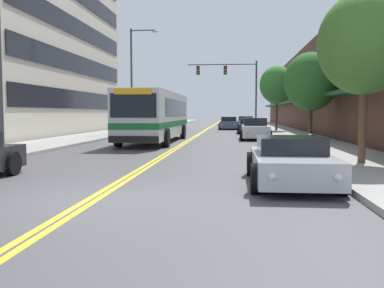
# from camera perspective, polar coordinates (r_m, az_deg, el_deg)

# --- Properties ---
(ground_plane) EXTENTS (240.00, 240.00, 0.00)m
(ground_plane) POSITION_cam_1_polar(r_m,az_deg,el_deg) (45.76, 1.97, 1.95)
(ground_plane) COLOR #4C4C4F
(sidewalk_left) EXTENTS (3.72, 106.00, 0.15)m
(sidewalk_left) POSITION_cam_1_polar(r_m,az_deg,el_deg) (46.81, -7.06, 2.06)
(sidewalk_left) COLOR #9E9B96
(sidewalk_left) RESTS_ON ground_plane
(sidewalk_right) EXTENTS (3.72, 106.00, 0.15)m
(sidewalk_right) POSITION_cam_1_polar(r_m,az_deg,el_deg) (45.88, 11.19, 1.97)
(sidewalk_right) COLOR #9E9B96
(sidewalk_right) RESTS_ON ground_plane
(centre_line) EXTENTS (0.34, 106.00, 0.01)m
(centre_line) POSITION_cam_1_polar(r_m,az_deg,el_deg) (45.76, 1.97, 1.96)
(centre_line) COLOR yellow
(centre_line) RESTS_ON ground_plane
(storefront_row_right) EXTENTS (9.10, 68.00, 8.03)m
(storefront_row_right) POSITION_cam_1_polar(r_m,az_deg,el_deg) (46.87, 18.73, 6.69)
(storefront_row_right) COLOR brown
(storefront_row_right) RESTS_ON ground_plane
(city_bus) EXTENTS (2.85, 11.97, 2.99)m
(city_bus) POSITION_cam_1_polar(r_m,az_deg,el_deg) (26.53, -4.78, 3.96)
(city_bus) COLOR silver
(city_bus) RESTS_ON ground_plane
(car_dark_grey_parked_left_mid) EXTENTS (2.01, 4.77, 1.35)m
(car_dark_grey_parked_left_mid) POSITION_cam_1_polar(r_m,az_deg,el_deg) (39.15, -5.02, 2.49)
(car_dark_grey_parked_left_mid) COLOR #38383D
(car_dark_grey_parked_left_mid) RESTS_ON ground_plane
(car_silver_parked_right_foreground) EXTENTS (2.10, 4.49, 1.20)m
(car_silver_parked_right_foreground) POSITION_cam_1_polar(r_m,az_deg,el_deg) (11.09, 13.00, -2.30)
(car_silver_parked_right_foreground) COLOR #B7B7BC
(car_silver_parked_right_foreground) RESTS_ON ground_plane
(car_white_parked_right_mid) EXTENTS (2.00, 4.39, 1.45)m
(car_white_parked_right_mid) POSITION_cam_1_polar(r_m,az_deg,el_deg) (29.05, 8.39, 1.93)
(car_white_parked_right_mid) COLOR white
(car_white_parked_right_mid) RESTS_ON ground_plane
(car_navy_parked_right_far) EXTENTS (2.15, 4.27, 1.30)m
(car_navy_parked_right_far) POSITION_cam_1_polar(r_m,az_deg,el_deg) (37.78, 7.67, 2.35)
(car_navy_parked_right_far) COLOR #19234C
(car_navy_parked_right_far) RESTS_ON ground_plane
(car_champagne_parked_right_end) EXTENTS (2.15, 4.22, 1.37)m
(car_champagne_parked_right_end) POSITION_cam_1_polar(r_m,az_deg,el_deg) (50.60, 7.17, 2.87)
(car_champagne_parked_right_end) COLOR beige
(car_champagne_parked_right_end) RESTS_ON ground_plane
(car_slate_blue_moving_lead) EXTENTS (2.14, 4.93, 1.35)m
(car_slate_blue_moving_lead) POSITION_cam_1_polar(r_m,az_deg,el_deg) (46.53, 4.93, 2.75)
(car_slate_blue_moving_lead) COLOR #475675
(car_slate_blue_moving_lead) RESTS_ON ground_plane
(traffic_signal_mast) EXTENTS (7.31, 0.38, 7.22)m
(traffic_signal_mast) POSITION_cam_1_polar(r_m,az_deg,el_deg) (45.74, 5.53, 8.42)
(traffic_signal_mast) COLOR #47474C
(traffic_signal_mast) RESTS_ON ground_plane
(street_lamp_left_near) EXTENTS (2.73, 0.28, 9.47)m
(street_lamp_left_near) POSITION_cam_1_polar(r_m,az_deg,el_deg) (16.88, -23.44, 16.76)
(street_lamp_left_near) COLOR #47474C
(street_lamp_left_near) RESTS_ON ground_plane
(street_lamp_left_far) EXTENTS (2.33, 0.28, 8.47)m
(street_lamp_left_far) POSITION_cam_1_polar(r_m,az_deg,el_deg) (34.96, -7.59, 9.42)
(street_lamp_left_far) COLOR #47474C
(street_lamp_left_far) RESTS_ON ground_plane
(street_tree_right_near) EXTENTS (3.04, 3.04, 5.58)m
(street_tree_right_near) POSITION_cam_1_polar(r_m,az_deg,el_deg) (15.32, 22.06, 12.30)
(street_tree_right_near) COLOR brown
(street_tree_right_near) RESTS_ON sidewalk_right
(street_tree_right_mid) EXTENTS (3.41, 3.41, 5.53)m
(street_tree_right_mid) POSITION_cam_1_polar(r_m,az_deg,el_deg) (28.75, 15.57, 8.01)
(street_tree_right_mid) COLOR brown
(street_tree_right_mid) RESTS_ON sidewalk_right
(street_tree_right_far) EXTENTS (3.20, 3.20, 5.99)m
(street_tree_right_far) POSITION_cam_1_polar(r_m,az_deg,el_deg) (40.67, 11.26, 7.75)
(street_tree_right_far) COLOR brown
(street_tree_right_far) RESTS_ON sidewalk_right
(fire_hydrant) EXTENTS (0.30, 0.22, 0.82)m
(fire_hydrant) POSITION_cam_1_polar(r_m,az_deg,el_deg) (17.72, 15.42, 0.00)
(fire_hydrant) COLOR #B7B7BC
(fire_hydrant) RESTS_ON sidewalk_right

